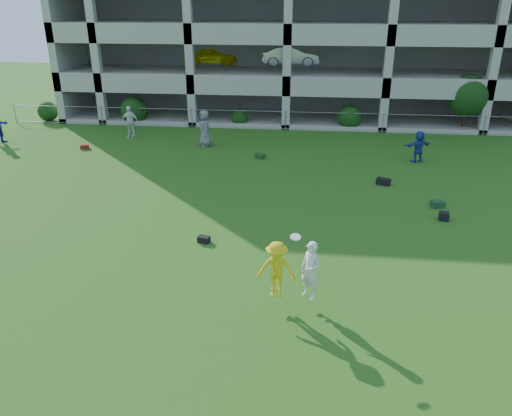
# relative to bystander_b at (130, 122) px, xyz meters

# --- Properties ---
(ground) EXTENTS (100.00, 100.00, 0.00)m
(ground) POSITION_rel_bystander_b_xyz_m (9.09, -16.23, -0.93)
(ground) COLOR #235114
(ground) RESTS_ON ground
(bystander_b) EXTENTS (1.12, 0.52, 1.86)m
(bystander_b) POSITION_rel_bystander_b_xyz_m (0.00, 0.00, 0.00)
(bystander_b) COLOR white
(bystander_b) RESTS_ON ground
(bystander_c) EXTENTS (1.02, 1.17, 2.02)m
(bystander_c) POSITION_rel_bystander_b_xyz_m (4.81, -1.40, 0.08)
(bystander_c) COLOR slate
(bystander_c) RESTS_ON ground
(bystander_d) EXTENTS (1.56, 1.02, 1.61)m
(bystander_d) POSITION_rel_bystander_b_xyz_m (16.14, -3.07, -0.13)
(bystander_d) COLOR #213D98
(bystander_d) RESTS_ON ground
(bag_black_b) EXTENTS (0.45, 0.33, 0.22)m
(bag_black_b) POSITION_rel_bystander_b_xyz_m (7.22, -13.15, -0.82)
(bag_black_b) COLOR black
(bag_black_b) RESTS_ON ground
(bag_green_c) EXTENTS (0.56, 0.44, 0.26)m
(bag_green_c) POSITION_rel_bystander_b_xyz_m (15.88, -9.05, -0.80)
(bag_green_c) COLOR #153921
(bag_green_c) RESTS_ON ground
(crate_d) EXTENTS (0.40, 0.40, 0.30)m
(crate_d) POSITION_rel_bystander_b_xyz_m (15.84, -10.31, -0.78)
(crate_d) COLOR black
(crate_d) RESTS_ON ground
(bag_black_e) EXTENTS (0.67, 0.52, 0.30)m
(bag_black_e) POSITION_rel_bystander_b_xyz_m (14.03, -6.67, -0.78)
(bag_black_e) COLOR black
(bag_black_e) RESTS_ON ground
(bag_red_f) EXTENTS (0.52, 0.42, 0.24)m
(bag_red_f) POSITION_rel_bystander_b_xyz_m (-1.69, -2.75, -0.81)
(bag_red_f) COLOR #52170E
(bag_red_f) RESTS_ON ground
(bag_green_g) EXTENTS (0.58, 0.52, 0.25)m
(bag_green_g) POSITION_rel_bystander_b_xyz_m (8.12, -3.38, -0.81)
(bag_green_g) COLOR #163D1A
(bag_green_g) RESTS_ON ground
(frisbee_contest) EXTENTS (1.78, 0.75, 1.97)m
(frisbee_contest) POSITION_rel_bystander_b_xyz_m (10.22, -16.71, 0.23)
(frisbee_contest) COLOR yellow
(frisbee_contest) RESTS_ON ground
(parking_garage) EXTENTS (30.00, 14.00, 12.00)m
(parking_garage) POSITION_rel_bystander_b_xyz_m (9.08, 11.47, 5.08)
(parking_garage) COLOR #9E998C
(parking_garage) RESTS_ON ground
(fence) EXTENTS (36.06, 0.06, 1.20)m
(fence) POSITION_rel_bystander_b_xyz_m (9.09, 2.77, -0.32)
(fence) COLOR gray
(fence) RESTS_ON ground
(shrub_row) EXTENTS (34.38, 2.52, 3.50)m
(shrub_row) POSITION_rel_bystander_b_xyz_m (13.68, 3.47, 0.58)
(shrub_row) COLOR #163D11
(shrub_row) RESTS_ON ground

